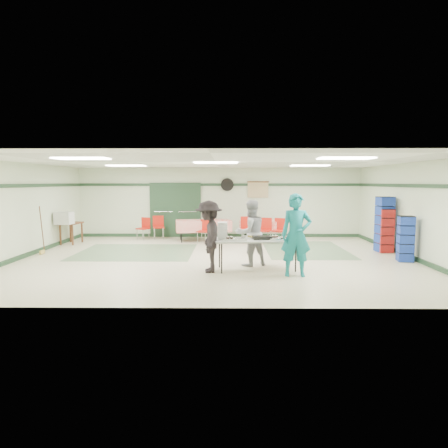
{
  "coord_description": "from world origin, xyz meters",
  "views": [
    {
      "loc": [
        0.35,
        -11.14,
        2.15
      ],
      "look_at": [
        0.23,
        -0.3,
        1.01
      ],
      "focal_mm": 32.0,
      "sensor_mm": 36.0,
      "label": 1
    }
  ],
  "objects_px": {
    "chair_a": "(265,228)",
    "broom": "(42,229)",
    "volunteer_teal": "(296,235)",
    "chair_d": "(205,229)",
    "chair_loose_a": "(158,225)",
    "volunteer_grey": "(251,233)",
    "office_printer": "(64,218)",
    "chair_c": "(279,228)",
    "dining_table_a": "(264,225)",
    "chair_loose_b": "(144,226)",
    "dining_table_b": "(204,225)",
    "volunteer_dark": "(209,236)",
    "crate_stack_blue_a": "(384,224)",
    "chair_b": "(247,227)",
    "crate_stack_blue_b": "(406,239)",
    "serving_table": "(257,241)",
    "printer_table": "(71,226)",
    "crate_stack_red": "(385,231)"
  },
  "relations": [
    {
      "from": "chair_a",
      "to": "broom",
      "type": "distance_m",
      "value": 7.22
    },
    {
      "from": "volunteer_teal",
      "to": "chair_d",
      "type": "bearing_deg",
      "value": 117.91
    },
    {
      "from": "chair_loose_a",
      "to": "broom",
      "type": "distance_m",
      "value": 4.36
    },
    {
      "from": "volunteer_grey",
      "to": "office_printer",
      "type": "height_order",
      "value": "volunteer_grey"
    },
    {
      "from": "chair_c",
      "to": "chair_loose_a",
      "type": "relative_size",
      "value": 1.01
    },
    {
      "from": "dining_table_a",
      "to": "chair_a",
      "type": "relative_size",
      "value": 1.97
    },
    {
      "from": "chair_d",
      "to": "chair_loose_b",
      "type": "height_order",
      "value": "chair_d"
    },
    {
      "from": "dining_table_b",
      "to": "broom",
      "type": "height_order",
      "value": "broom"
    },
    {
      "from": "volunteer_grey",
      "to": "volunteer_dark",
      "type": "height_order",
      "value": "volunteer_dark"
    },
    {
      "from": "volunteer_grey",
      "to": "crate_stack_blue_a",
      "type": "relative_size",
      "value": 0.99
    },
    {
      "from": "chair_b",
      "to": "broom",
      "type": "distance_m",
      "value": 6.62
    },
    {
      "from": "chair_b",
      "to": "crate_stack_blue_b",
      "type": "bearing_deg",
      "value": -43.2
    },
    {
      "from": "chair_a",
      "to": "crate_stack_blue_a",
      "type": "xyz_separation_m",
      "value": [
        3.5,
        -1.71,
        0.3
      ]
    },
    {
      "from": "serving_table",
      "to": "printer_table",
      "type": "bearing_deg",
      "value": 140.81
    },
    {
      "from": "serving_table",
      "to": "volunteer_grey",
      "type": "height_order",
      "value": "volunteer_grey"
    },
    {
      "from": "chair_b",
      "to": "chair_c",
      "type": "xyz_separation_m",
      "value": [
        1.14,
        -0.01,
        -0.04
      ]
    },
    {
      "from": "volunteer_grey",
      "to": "chair_c",
      "type": "xyz_separation_m",
      "value": [
        1.23,
        3.8,
        -0.31
      ]
    },
    {
      "from": "crate_stack_blue_a",
      "to": "broom",
      "type": "distance_m",
      "value": 10.39
    },
    {
      "from": "volunteer_dark",
      "to": "chair_loose_a",
      "type": "relative_size",
      "value": 1.95
    },
    {
      "from": "chair_loose_a",
      "to": "crate_stack_blue_a",
      "type": "xyz_separation_m",
      "value": [
        7.46,
        -2.76,
        0.32
      ]
    },
    {
      "from": "dining_table_b",
      "to": "broom",
      "type": "distance_m",
      "value": 5.42
    },
    {
      "from": "crate_stack_red",
      "to": "serving_table",
      "type": "bearing_deg",
      "value": -148.61
    },
    {
      "from": "dining_table_b",
      "to": "chair_a",
      "type": "height_order",
      "value": "chair_a"
    },
    {
      "from": "volunteer_teal",
      "to": "chair_a",
      "type": "bearing_deg",
      "value": 94.9
    },
    {
      "from": "volunteer_dark",
      "to": "crate_stack_blue_b",
      "type": "bearing_deg",
      "value": 99.28
    },
    {
      "from": "dining_table_a",
      "to": "crate_stack_red",
      "type": "relative_size",
      "value": 1.32
    },
    {
      "from": "serving_table",
      "to": "chair_loose_b",
      "type": "distance_m",
      "value": 6.42
    },
    {
      "from": "dining_table_a",
      "to": "crate_stack_blue_b",
      "type": "xyz_separation_m",
      "value": [
        3.51,
        -3.78,
        0.05
      ]
    },
    {
      "from": "volunteer_teal",
      "to": "dining_table_a",
      "type": "bearing_deg",
      "value": 94.73
    },
    {
      "from": "dining_table_b",
      "to": "chair_b",
      "type": "xyz_separation_m",
      "value": [
        1.57,
        -0.56,
        0.01
      ]
    },
    {
      "from": "volunteer_dark",
      "to": "dining_table_b",
      "type": "distance_m",
      "value": 5.13
    },
    {
      "from": "chair_a",
      "to": "crate_stack_blue_b",
      "type": "distance_m",
      "value": 4.75
    },
    {
      "from": "volunteer_dark",
      "to": "chair_a",
      "type": "bearing_deg",
      "value": 153.95
    },
    {
      "from": "chair_b",
      "to": "crate_stack_blue_b",
      "type": "distance_m",
      "value": 5.25
    },
    {
      "from": "serving_table",
      "to": "chair_a",
      "type": "xyz_separation_m",
      "value": [
        0.6,
        4.29,
        -0.17
      ]
    },
    {
      "from": "volunteer_teal",
      "to": "volunteer_grey",
      "type": "height_order",
      "value": "volunteer_teal"
    },
    {
      "from": "volunteer_dark",
      "to": "chair_d",
      "type": "xyz_separation_m",
      "value": [
        -0.38,
        4.53,
        -0.35
      ]
    },
    {
      "from": "volunteer_grey",
      "to": "crate_stack_red",
      "type": "relative_size",
      "value": 1.26
    },
    {
      "from": "dining_table_b",
      "to": "chair_loose_a",
      "type": "height_order",
      "value": "chair_loose_a"
    },
    {
      "from": "chair_d",
      "to": "broom",
      "type": "height_order",
      "value": "broom"
    },
    {
      "from": "chair_c",
      "to": "broom",
      "type": "distance_m",
      "value": 7.7
    },
    {
      "from": "crate_stack_blue_a",
      "to": "office_printer",
      "type": "relative_size",
      "value": 3.27
    },
    {
      "from": "chair_loose_b",
      "to": "volunteer_dark",
      "type": "bearing_deg",
      "value": -35.93
    },
    {
      "from": "volunteer_dark",
      "to": "serving_table",
      "type": "bearing_deg",
      "value": 97.21
    },
    {
      "from": "crate_stack_red",
      "to": "printer_table",
      "type": "distance_m",
      "value": 10.42
    },
    {
      "from": "dining_table_b",
      "to": "crate_stack_blue_a",
      "type": "bearing_deg",
      "value": -31.38
    },
    {
      "from": "serving_table",
      "to": "chair_b",
      "type": "bearing_deg",
      "value": 84.83
    },
    {
      "from": "volunteer_teal",
      "to": "printer_table",
      "type": "height_order",
      "value": "volunteer_teal"
    },
    {
      "from": "volunteer_teal",
      "to": "volunteer_dark",
      "type": "height_order",
      "value": "volunteer_teal"
    },
    {
      "from": "volunteer_teal",
      "to": "dining_table_b",
      "type": "height_order",
      "value": "volunteer_teal"
    }
  ]
}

